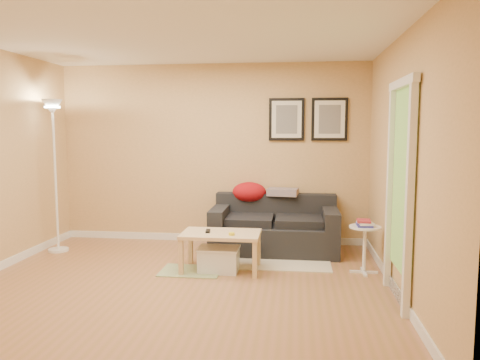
{
  "coord_description": "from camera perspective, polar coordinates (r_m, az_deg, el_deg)",
  "views": [
    {
      "loc": [
        1.22,
        -4.68,
        1.66
      ],
      "look_at": [
        0.55,
        0.85,
        1.05
      ],
      "focal_mm": 34.65,
      "sensor_mm": 36.0,
      "label": 1
    }
  ],
  "objects": [
    {
      "name": "ceiling",
      "position": [
        4.92,
        -7.93,
        17.2
      ],
      "size": [
        4.5,
        4.5,
        0.0
      ],
      "primitive_type": "plane",
      "rotation": [
        3.14,
        0.0,
        0.0
      ],
      "color": "white",
      "rests_on": "wall_back"
    },
    {
      "name": "red_throw",
      "position": [
        6.6,
        1.15,
        -1.49
      ],
      "size": [
        0.48,
        0.36,
        0.28
      ],
      "primitive_type": null,
      "color": "#AB0F1A",
      "rests_on": "sofa"
    },
    {
      "name": "wall_back",
      "position": [
        6.8,
        -3.43,
        3.21
      ],
      "size": [
        4.5,
        0.0,
        4.5
      ],
      "primitive_type": "plane",
      "rotation": [
        1.57,
        0.0,
        0.0
      ],
      "color": "tan",
      "rests_on": "ground"
    },
    {
      "name": "tape_roll",
      "position": [
        5.32,
        -1.03,
        -6.65
      ],
      "size": [
        0.07,
        0.07,
        0.03
      ],
      "primitive_type": "cylinder",
      "color": "yellow",
      "rests_on": "coffee_table"
    },
    {
      "name": "coffee_table",
      "position": [
        5.52,
        -2.36,
        -8.79
      ],
      "size": [
        1.0,
        0.72,
        0.46
      ],
      "primitive_type": null,
      "rotation": [
        0.0,
        0.0,
        0.18
      ],
      "color": "beige",
      "rests_on": "ground"
    },
    {
      "name": "remote_control",
      "position": [
        5.5,
        -3.98,
        -6.28
      ],
      "size": [
        0.07,
        0.17,
        0.02
      ],
      "primitive_type": "cube",
      "rotation": [
        0.0,
        0.0,
        0.14
      ],
      "color": "black",
      "rests_on": "coffee_table"
    },
    {
      "name": "plaid_throw",
      "position": [
        6.56,
        5.29,
        -1.48
      ],
      "size": [
        0.45,
        0.32,
        0.1
      ],
      "primitive_type": null,
      "rotation": [
        0.0,
        0.0,
        -0.14
      ],
      "color": "tan",
      "rests_on": "sofa"
    },
    {
      "name": "area_rug",
      "position": [
        5.96,
        4.97,
        -9.9
      ],
      "size": [
        1.25,
        0.85,
        0.01
      ],
      "primitive_type": "cube",
      "color": "beige",
      "rests_on": "ground"
    },
    {
      "name": "baseboard_back",
      "position": [
        6.97,
        -3.38,
        -7.12
      ],
      "size": [
        4.5,
        0.02,
        0.1
      ],
      "primitive_type": "cube",
      "color": "white",
      "rests_on": "ground"
    },
    {
      "name": "floor_lamp",
      "position": [
        6.72,
        -21.77,
        -0.03
      ],
      "size": [
        0.27,
        0.27,
        2.07
      ],
      "primitive_type": null,
      "color": "white",
      "rests_on": "ground"
    },
    {
      "name": "green_runner",
      "position": [
        5.57,
        -6.08,
        -11.07
      ],
      "size": [
        0.7,
        0.5,
        0.01
      ],
      "primitive_type": "cube",
      "color": "#668C4C",
      "rests_on": "ground"
    },
    {
      "name": "sofa",
      "position": [
        6.34,
        4.27,
        -5.45
      ],
      "size": [
        1.7,
        0.9,
        0.75
      ],
      "primitive_type": null,
      "color": "black",
      "rests_on": "ground"
    },
    {
      "name": "wall_right",
      "position": [
        4.8,
        19.28,
        1.6
      ],
      "size": [
        0.0,
        4.0,
        4.0
      ],
      "primitive_type": "plane",
      "rotation": [
        1.57,
        0.0,
        -1.57
      ],
      "color": "tan",
      "rests_on": "ground"
    },
    {
      "name": "wall_front",
      "position": [
        2.96,
        -17.5,
        -1.02
      ],
      "size": [
        4.5,
        0.0,
        4.5
      ],
      "primitive_type": "plane",
      "rotation": [
        -1.57,
        0.0,
        0.0
      ],
      "color": "tan",
      "rests_on": "ground"
    },
    {
      "name": "doorway",
      "position": [
        4.67,
        18.95,
        -1.9
      ],
      "size": [
        0.12,
        1.01,
        2.13
      ],
      "primitive_type": null,
      "color": "white",
      "rests_on": "ground"
    },
    {
      "name": "framed_print_right",
      "position": [
        6.67,
        10.97,
        7.34
      ],
      "size": [
        0.5,
        0.04,
        0.6
      ],
      "primitive_type": null,
      "color": "black",
      "rests_on": "wall_back"
    },
    {
      "name": "baseboard_right",
      "position": [
        5.05,
        18.64,
        -12.68
      ],
      "size": [
        0.02,
        4.0,
        0.1
      ],
      "primitive_type": "cube",
      "color": "white",
      "rests_on": "ground"
    },
    {
      "name": "book_stack",
      "position": [
        5.54,
        15.08,
        -5.12
      ],
      "size": [
        0.19,
        0.24,
        0.07
      ],
      "primitive_type": null,
      "rotation": [
        0.0,
        0.0,
        -0.11
      ],
      "color": "navy",
      "rests_on": "side_table"
    },
    {
      "name": "framed_print_left",
      "position": [
        6.65,
        5.76,
        7.43
      ],
      "size": [
        0.5,
        0.04,
        0.6
      ],
      "primitive_type": null,
      "color": "black",
      "rests_on": "wall_back"
    },
    {
      "name": "side_table",
      "position": [
        5.59,
        15.07,
        -8.29
      ],
      "size": [
        0.36,
        0.36,
        0.55
      ],
      "primitive_type": null,
      "color": "white",
      "rests_on": "ground"
    },
    {
      "name": "storage_bin",
      "position": [
        5.51,
        -2.63,
        -9.72
      ],
      "size": [
        0.47,
        0.35,
        0.29
      ],
      "primitive_type": null,
      "color": "white",
      "rests_on": "ground"
    },
    {
      "name": "floor",
      "position": [
        5.11,
        -7.48,
        -12.76
      ],
      "size": [
        4.5,
        4.5,
        0.0
      ],
      "primitive_type": "plane",
      "color": "#A26945",
      "rests_on": "ground"
    }
  ]
}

